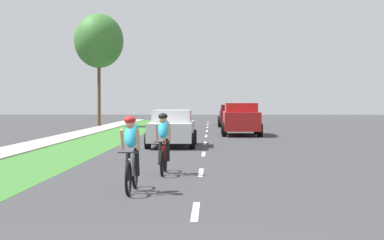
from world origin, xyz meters
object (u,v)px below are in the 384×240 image
cyclist_trailing (164,143)px  sedan_white (172,128)px  pickup_maroon (233,116)px  cyclist_lead (132,153)px  suv_red (241,118)px  street_tree_far (99,41)px

cyclist_trailing → sedan_white: bearing=92.4°
cyclist_trailing → pickup_maroon: pickup_maroon is taller
cyclist_trailing → pickup_maroon: bearing=84.5°
cyclist_trailing → sedan_white: size_ratio=0.40×
cyclist_lead → suv_red: size_ratio=0.37×
suv_red → pickup_maroon: 11.61m
cyclist_lead → sedan_white: (0.01, 12.73, -0.04)m
sedan_white → street_tree_far: street_tree_far is taller
cyclist_lead → suv_red: suv_red is taller
cyclist_trailing → sedan_white: cyclist_trailing is taller
cyclist_lead → pickup_maroon: size_ratio=0.34×
cyclist_lead → pickup_maroon: pickup_maroon is taller
sedan_white → street_tree_far: 21.63m
suv_red → cyclist_trailing: bearing=-99.1°
pickup_maroon → street_tree_far: bearing=-178.7°
cyclist_lead → street_tree_far: 33.65m
cyclist_trailing → sedan_white: 9.61m
suv_red → street_tree_far: (-10.06, 11.37, 5.45)m
cyclist_lead → suv_red: 21.38m
cyclist_lead → cyclist_trailing: (0.42, 3.13, 0.00)m
cyclist_trailing → suv_red: size_ratio=0.37×
suv_red → street_tree_far: size_ratio=0.56×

